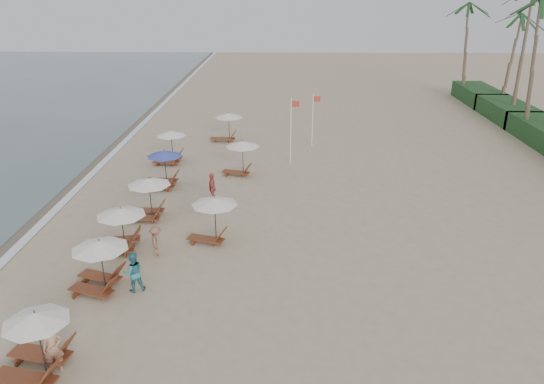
{
  "coord_description": "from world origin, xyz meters",
  "views": [
    {
      "loc": [
        1.36,
        -17.62,
        11.56
      ],
      "look_at": [
        0.81,
        7.81,
        1.3
      ],
      "focal_mm": 33.95,
      "sensor_mm": 36.0,
      "label": 1
    }
  ],
  "objects_px": {
    "lounger_station_2": "(118,228)",
    "inland_station_0": "(211,214)",
    "inland_station_2": "(226,124)",
    "beachgoer_mid_a": "(134,272)",
    "lounger_station_4": "(162,169)",
    "flag_pole_near": "(291,128)",
    "lounger_station_1": "(97,264)",
    "inland_station_1": "(240,153)",
    "beachgoer_near": "(53,348)",
    "beachgoer_mid_b": "(156,242)",
    "lounger_station_3": "(147,197)",
    "lounger_station_0": "(33,347)",
    "lounger_station_5": "(169,147)",
    "beachgoer_far_a": "(212,188)"
  },
  "relations": [
    {
      "from": "lounger_station_1",
      "to": "beachgoer_mid_b",
      "type": "height_order",
      "value": "lounger_station_1"
    },
    {
      "from": "lounger_station_1",
      "to": "beachgoer_mid_a",
      "type": "xyz_separation_m",
      "value": [
        1.47,
        -0.11,
        -0.3
      ]
    },
    {
      "from": "flag_pole_near",
      "to": "beachgoer_mid_a",
      "type": "bearing_deg",
      "value": -111.89
    },
    {
      "from": "lounger_station_2",
      "to": "inland_station_1",
      "type": "xyz_separation_m",
      "value": [
        4.84,
        10.44,
        0.37
      ]
    },
    {
      "from": "lounger_station_4",
      "to": "inland_station_1",
      "type": "distance_m",
      "value": 5.16
    },
    {
      "from": "inland_station_0",
      "to": "inland_station_1",
      "type": "height_order",
      "value": "same"
    },
    {
      "from": "lounger_station_4",
      "to": "beachgoer_far_a",
      "type": "relative_size",
      "value": 1.41
    },
    {
      "from": "lounger_station_1",
      "to": "beachgoer_mid_a",
      "type": "relative_size",
      "value": 1.5
    },
    {
      "from": "flag_pole_near",
      "to": "lounger_station_3",
      "type": "bearing_deg",
      "value": -129.72
    },
    {
      "from": "beachgoer_mid_a",
      "to": "flag_pole_near",
      "type": "bearing_deg",
      "value": -133.77
    },
    {
      "from": "lounger_station_1",
      "to": "inland_station_0",
      "type": "xyz_separation_m",
      "value": [
        4.06,
        4.29,
        0.32
      ]
    },
    {
      "from": "lounger_station_4",
      "to": "flag_pole_near",
      "type": "relative_size",
      "value": 0.55
    },
    {
      "from": "lounger_station_2",
      "to": "beachgoer_near",
      "type": "distance_m",
      "value": 8.15
    },
    {
      "from": "inland_station_0",
      "to": "beachgoer_mid_a",
      "type": "bearing_deg",
      "value": -120.42
    },
    {
      "from": "lounger_station_5",
      "to": "lounger_station_3",
      "type": "bearing_deg",
      "value": -85.25
    },
    {
      "from": "lounger_station_2",
      "to": "beachgoer_mid_a",
      "type": "height_order",
      "value": "lounger_station_2"
    },
    {
      "from": "beachgoer_mid_b",
      "to": "lounger_station_1",
      "type": "bearing_deg",
      "value": 129.87
    },
    {
      "from": "lounger_station_1",
      "to": "lounger_station_5",
      "type": "xyz_separation_m",
      "value": [
        -0.45,
        16.08,
        -0.03
      ]
    },
    {
      "from": "inland_station_1",
      "to": "inland_station_2",
      "type": "bearing_deg",
      "value": 102.53
    },
    {
      "from": "inland_station_2",
      "to": "beachgoer_mid_b",
      "type": "relative_size",
      "value": 1.81
    },
    {
      "from": "lounger_station_1",
      "to": "inland_station_0",
      "type": "bearing_deg",
      "value": 46.59
    },
    {
      "from": "lounger_station_5",
      "to": "inland_station_0",
      "type": "distance_m",
      "value": 12.63
    },
    {
      "from": "lounger_station_0",
      "to": "lounger_station_1",
      "type": "relative_size",
      "value": 1.02
    },
    {
      "from": "inland_station_2",
      "to": "lounger_station_4",
      "type": "bearing_deg",
      "value": -105.74
    },
    {
      "from": "lounger_station_4",
      "to": "inland_station_1",
      "type": "xyz_separation_m",
      "value": [
        4.59,
        2.34,
        0.3
      ]
    },
    {
      "from": "inland_station_1",
      "to": "beachgoer_mid_b",
      "type": "distance_m",
      "value": 11.46
    },
    {
      "from": "lounger_station_3",
      "to": "lounger_station_5",
      "type": "relative_size",
      "value": 1.01
    },
    {
      "from": "lounger_station_2",
      "to": "inland_station_0",
      "type": "bearing_deg",
      "value": 12.61
    },
    {
      "from": "inland_station_2",
      "to": "beachgoer_near",
      "type": "xyz_separation_m",
      "value": [
        -2.77,
        -26.38,
        -0.5
      ]
    },
    {
      "from": "beachgoer_near",
      "to": "beachgoer_mid_b",
      "type": "relative_size",
      "value": 1.17
    },
    {
      "from": "lounger_station_0",
      "to": "beachgoer_near",
      "type": "height_order",
      "value": "lounger_station_0"
    },
    {
      "from": "inland_station_2",
      "to": "beachgoer_mid_a",
      "type": "xyz_separation_m",
      "value": [
        -1.47,
        -21.69,
        -0.52
      ]
    },
    {
      "from": "lounger_station_4",
      "to": "beachgoer_near",
      "type": "relative_size",
      "value": 1.44
    },
    {
      "from": "lounger_station_5",
      "to": "inland_station_1",
      "type": "relative_size",
      "value": 0.93
    },
    {
      "from": "lounger_station_4",
      "to": "flag_pole_near",
      "type": "distance_m",
      "value": 9.31
    },
    {
      "from": "lounger_station_4",
      "to": "beachgoer_mid_b",
      "type": "xyz_separation_m",
      "value": [
        1.62,
        -8.7,
        -0.42
      ]
    },
    {
      "from": "lounger_station_1",
      "to": "beachgoer_near",
      "type": "relative_size",
      "value": 1.47
    },
    {
      "from": "lounger_station_3",
      "to": "flag_pole_near",
      "type": "bearing_deg",
      "value": 50.28
    },
    {
      "from": "lounger_station_1",
      "to": "flag_pole_near",
      "type": "xyz_separation_m",
      "value": [
        8.01,
        16.14,
        1.39
      ]
    },
    {
      "from": "inland_station_1",
      "to": "lounger_station_5",
      "type": "bearing_deg",
      "value": 155.93
    },
    {
      "from": "lounger_station_2",
      "to": "lounger_station_4",
      "type": "bearing_deg",
      "value": 88.2
    },
    {
      "from": "beachgoer_mid_b",
      "to": "lounger_station_2",
      "type": "bearing_deg",
      "value": 54.02
    },
    {
      "from": "inland_station_1",
      "to": "inland_station_2",
      "type": "relative_size",
      "value": 0.97
    },
    {
      "from": "beachgoer_near",
      "to": "beachgoer_mid_a",
      "type": "distance_m",
      "value": 4.86
    },
    {
      "from": "lounger_station_0",
      "to": "inland_station_2",
      "type": "bearing_deg",
      "value": 82.87
    },
    {
      "from": "lounger_station_2",
      "to": "inland_station_0",
      "type": "xyz_separation_m",
      "value": [
        4.22,
        0.94,
        0.37
      ]
    },
    {
      "from": "lounger_station_4",
      "to": "lounger_station_3",
      "type": "bearing_deg",
      "value": -87.24
    },
    {
      "from": "beachgoer_mid_b",
      "to": "beachgoer_mid_a",
      "type": "bearing_deg",
      "value": 157.07
    },
    {
      "from": "lounger_station_1",
      "to": "inland_station_1",
      "type": "distance_m",
      "value": 14.56
    },
    {
      "from": "lounger_station_3",
      "to": "beachgoer_mid_a",
      "type": "bearing_deg",
      "value": -80.56
    }
  ]
}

